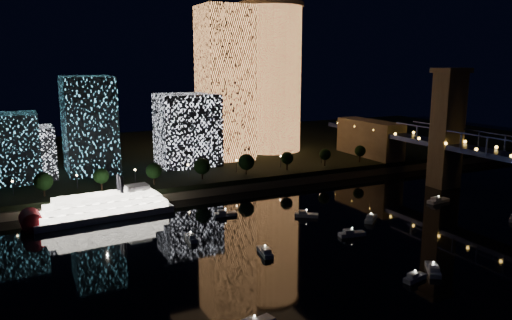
{
  "coord_description": "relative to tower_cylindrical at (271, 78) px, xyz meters",
  "views": [
    {
      "loc": [
        -97.45,
        -100.84,
        52.83
      ],
      "look_at": [
        -21.5,
        55.0,
        18.24
      ],
      "focal_mm": 35.0,
      "sensor_mm": 36.0,
      "label": 1
    }
  ],
  "objects": [
    {
      "name": "midrise_blocks",
      "position": [
        -91.05,
        -15.61,
        -22.05
      ],
      "size": [
        96.53,
        29.89,
        41.47
      ],
      "color": "white",
      "rests_on": "far_bank"
    },
    {
      "name": "riverboat",
      "position": [
        -101.64,
        -68.56,
        -39.96
      ],
      "size": [
        49.97,
        14.14,
        14.86
      ],
      "color": "silver",
      "rests_on": "ground"
    },
    {
      "name": "tower_cylindrical",
      "position": [
        0.0,
        0.0,
        0.0
      ],
      "size": [
        34.0,
        34.0,
        77.3
      ],
      "color": "#F9994F",
      "rests_on": "far_bank"
    },
    {
      "name": "seawall",
      "position": [
        -27.09,
        -54.78,
        -42.27
      ],
      "size": [
        420.0,
        6.0,
        3.0
      ],
      "primitive_type": "cube",
      "color": "#6B5E4C",
      "rests_on": "ground"
    },
    {
      "name": "street_lamps",
      "position": [
        -61.09,
        -42.78,
        -34.75
      ],
      "size": [
        132.7,
        0.7,
        5.65
      ],
      "color": "black",
      "rests_on": "far_bank"
    },
    {
      "name": "far_bank",
      "position": [
        -27.09,
        23.22,
        -41.27
      ],
      "size": [
        420.0,
        160.0,
        5.0
      ],
      "primitive_type": "cube",
      "color": "black",
      "rests_on": "ground"
    },
    {
      "name": "tower_rectangular",
      "position": [
        -30.8,
        -10.68,
        -1.96
      ],
      "size": [
        23.14,
        23.14,
        73.63
      ],
      "primitive_type": "cube",
      "color": "#F9994F",
      "rests_on": "far_bank"
    },
    {
      "name": "esplanade_trees",
      "position": [
        -66.83,
        -48.78,
        -33.3
      ],
      "size": [
        166.06,
        6.93,
        8.96
      ],
      "color": "black",
      "rests_on": "far_bank"
    },
    {
      "name": "ground",
      "position": [
        -27.09,
        -136.78,
        -43.77
      ],
      "size": [
        520.0,
        520.0,
        0.0
      ],
      "primitive_type": "plane",
      "color": "black",
      "rests_on": "ground"
    },
    {
      "name": "motorboats",
      "position": [
        -30.68,
        -122.93,
        -42.96
      ],
      "size": [
        119.09,
        75.12,
        2.78
      ],
      "color": "silver",
      "rests_on": "ground"
    }
  ]
}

